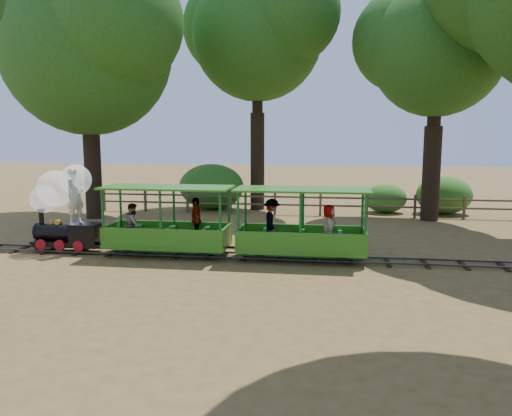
# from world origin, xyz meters

# --- Properties ---
(ground) EXTENTS (90.00, 90.00, 0.00)m
(ground) POSITION_xyz_m (0.00, 0.00, 0.00)
(ground) COLOR olive
(ground) RESTS_ON ground
(track) EXTENTS (22.00, 1.00, 0.10)m
(track) POSITION_xyz_m (0.00, 0.00, 0.07)
(track) COLOR #3F3D3A
(track) RESTS_ON ground
(locomotive) EXTENTS (2.33, 1.16, 2.68)m
(locomotive) POSITION_xyz_m (-6.57, 0.05, 1.53)
(locomotive) COLOR black
(locomotive) RESTS_ON ground
(carriage_front) EXTENTS (3.72, 1.52, 1.93)m
(carriage_front) POSITION_xyz_m (-3.28, -0.02, 0.82)
(carriage_front) COLOR #317E1B
(carriage_front) RESTS_ON track
(carriage_rear) EXTENTS (3.72, 1.52, 1.93)m
(carriage_rear) POSITION_xyz_m (0.51, 0.02, 0.84)
(carriage_rear) COLOR #317E1B
(carriage_rear) RESTS_ON track
(oak_nw) EXTENTS (8.57, 7.54, 10.34)m
(oak_nw) POSITION_xyz_m (-8.53, 6.09, 7.26)
(oak_nw) COLOR #2D2116
(oak_nw) RESTS_ON ground
(oak_nc) EXTENTS (7.43, 6.54, 10.97)m
(oak_nc) POSITION_xyz_m (-2.03, 9.58, 8.28)
(oak_nc) COLOR #2D2116
(oak_nc) RESTS_ON ground
(oak_ne) EXTENTS (6.63, 5.84, 9.52)m
(oak_ne) POSITION_xyz_m (5.47, 7.57, 7.11)
(oak_ne) COLOR #2D2116
(oak_ne) RESTS_ON ground
(fence) EXTENTS (18.10, 0.10, 1.00)m
(fence) POSITION_xyz_m (0.00, 8.00, 0.58)
(fence) COLOR brown
(fence) RESTS_ON ground
(shrub_west) EXTENTS (2.17, 1.67, 1.50)m
(shrub_west) POSITION_xyz_m (-3.94, 9.30, 0.75)
(shrub_west) COLOR #2D6B1E
(shrub_west) RESTS_ON ground
(shrub_mid_w) EXTENTS (3.11, 2.39, 2.15)m
(shrub_mid_w) POSITION_xyz_m (-4.18, 9.30, 1.07)
(shrub_mid_w) COLOR #2D6B1E
(shrub_mid_w) RESTS_ON ground
(shrub_mid_e) EXTENTS (1.89, 1.46, 1.31)m
(shrub_mid_e) POSITION_xyz_m (3.91, 9.30, 0.66)
(shrub_mid_e) COLOR #2D6B1E
(shrub_mid_e) RESTS_ON ground
(shrub_east) EXTENTS (2.44, 1.88, 1.69)m
(shrub_east) POSITION_xyz_m (6.45, 9.30, 0.85)
(shrub_east) COLOR #2D6B1E
(shrub_east) RESTS_ON ground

